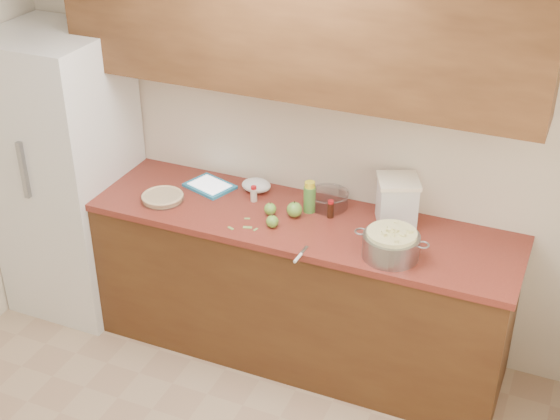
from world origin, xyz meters
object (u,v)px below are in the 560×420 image
at_px(pie, 163,197).
at_px(flour_canister, 397,201).
at_px(colander, 391,245).
at_px(tablet, 210,186).

bearing_deg(pie, flour_canister, 12.58).
distance_m(pie, colander, 1.37).
xyz_separation_m(flour_canister, tablet, (-1.13, -0.04, -0.13)).
relative_size(pie, tablet, 0.78).
bearing_deg(colander, flour_canister, 101.56).
bearing_deg(flour_canister, colander, -78.44).
xyz_separation_m(pie, tablet, (0.17, 0.25, -0.01)).
height_order(flour_canister, tablet, flour_canister).
relative_size(pie, flour_canister, 0.87).
xyz_separation_m(pie, flour_canister, (1.30, 0.29, 0.11)).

